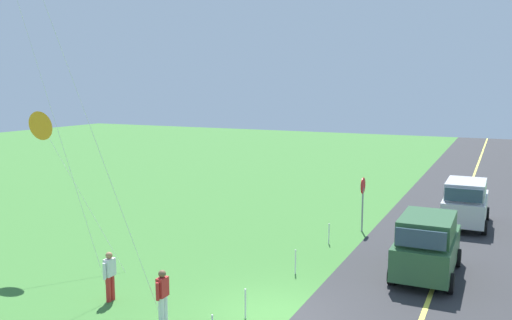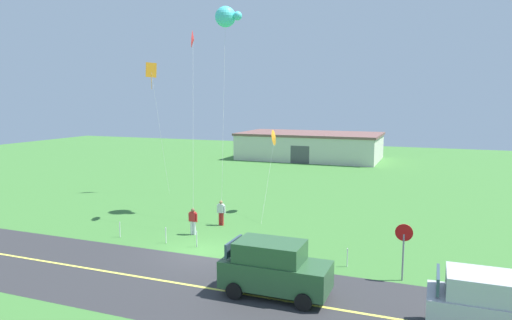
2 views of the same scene
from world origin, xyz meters
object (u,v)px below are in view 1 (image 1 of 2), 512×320
car_parked_east_near (465,202)px  person_adult_near (110,274)px  car_suv_foreground (427,245)px  kite_green_far (42,126)px  person_adult_companion (163,295)px  stop_sign (363,194)px

car_parked_east_near → person_adult_near: car_parked_east_near is taller
car_suv_foreground → kite_green_far: 14.78m
car_suv_foreground → person_adult_companion: bearing=138.9°
person_adult_near → car_parked_east_near: bearing=-123.9°
car_suv_foreground → car_parked_east_near: same height
car_suv_foreground → kite_green_far: size_ratio=0.75×
person_adult_near → person_adult_companion: (-0.65, -2.47, 0.00)m
car_parked_east_near → stop_sign: 5.37m
stop_sign → person_adult_companion: size_ratio=1.60×
car_parked_east_near → person_adult_near: (-14.54, 9.52, -0.29)m
person_adult_near → kite_green_far: size_ratio=0.27×
stop_sign → person_adult_companion: 12.37m
car_parked_east_near → person_adult_near: size_ratio=2.75×
stop_sign → kite_green_far: 14.10m
stop_sign → person_adult_near: size_ratio=1.60×
car_parked_east_near → person_adult_companion: car_parked_east_near is taller
person_adult_near → person_adult_companion: size_ratio=1.00×
car_suv_foreground → person_adult_companion: (-7.22, 6.29, -0.29)m
person_adult_near → stop_sign: bearing=-115.5°
stop_sign → car_parked_east_near: bearing=-53.3°
car_suv_foreground → person_adult_near: size_ratio=2.75×
stop_sign → person_adult_near: (-11.36, 5.25, -0.94)m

